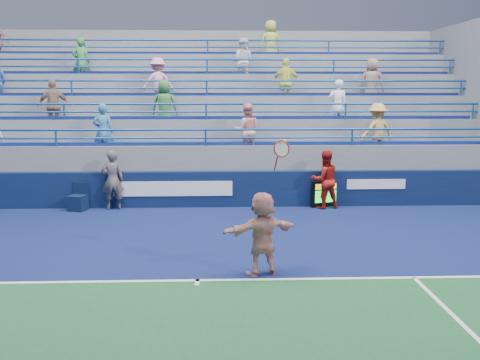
{
  "coord_description": "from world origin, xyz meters",
  "views": [
    {
      "loc": [
        0.44,
        -9.55,
        3.52
      ],
      "look_at": [
        0.89,
        2.5,
        1.5
      ],
      "focal_mm": 40.0,
      "sensor_mm": 36.0,
      "label": 1
    }
  ],
  "objects_px": {
    "tennis_player": "(262,233)",
    "line_judge": "(112,180)",
    "judge_chair": "(78,202)",
    "ball_girl": "(325,180)",
    "serve_speed_board": "(329,194)"
  },
  "relations": [
    {
      "from": "tennis_player",
      "to": "line_judge",
      "type": "distance_m",
      "value": 7.12
    },
    {
      "from": "judge_chair",
      "to": "ball_girl",
      "type": "distance_m",
      "value": 7.38
    },
    {
      "from": "tennis_player",
      "to": "ball_girl",
      "type": "xyz_separation_m",
      "value": [
        2.34,
        5.8,
        0.06
      ]
    },
    {
      "from": "line_judge",
      "to": "serve_speed_board",
      "type": "bearing_deg",
      "value": 168.6
    },
    {
      "from": "serve_speed_board",
      "to": "line_judge",
      "type": "relative_size",
      "value": 0.65
    },
    {
      "from": "serve_speed_board",
      "to": "ball_girl",
      "type": "height_order",
      "value": "ball_girl"
    },
    {
      "from": "line_judge",
      "to": "ball_girl",
      "type": "bearing_deg",
      "value": 166.62
    },
    {
      "from": "serve_speed_board",
      "to": "tennis_player",
      "type": "bearing_deg",
      "value": -112.77
    },
    {
      "from": "judge_chair",
      "to": "line_judge",
      "type": "relative_size",
      "value": 0.47
    },
    {
      "from": "serve_speed_board",
      "to": "judge_chair",
      "type": "height_order",
      "value": "judge_chair"
    },
    {
      "from": "serve_speed_board",
      "to": "ball_girl",
      "type": "bearing_deg",
      "value": -130.67
    },
    {
      "from": "serve_speed_board",
      "to": "judge_chair",
      "type": "distance_m",
      "value": 7.55
    },
    {
      "from": "serve_speed_board",
      "to": "line_judge",
      "type": "bearing_deg",
      "value": -178.83
    },
    {
      "from": "serve_speed_board",
      "to": "ball_girl",
      "type": "xyz_separation_m",
      "value": [
        -0.19,
        -0.22,
        0.47
      ]
    },
    {
      "from": "tennis_player",
      "to": "line_judge",
      "type": "bearing_deg",
      "value": 124.23
    }
  ]
}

